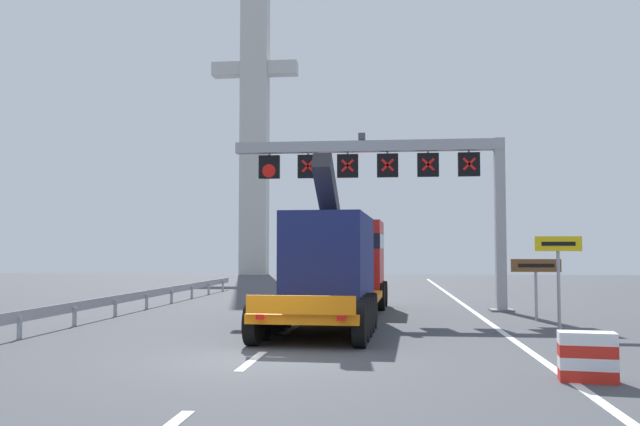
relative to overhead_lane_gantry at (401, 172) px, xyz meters
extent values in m
plane|color=#424449|center=(-3.41, -12.75, -5.60)|extent=(112.00, 112.00, 0.00)
cube|color=silver|center=(-3.48, -12.88, -5.60)|extent=(0.20, 2.60, 0.01)
cube|color=silver|center=(-3.48, -7.01, -5.60)|extent=(0.20, 2.60, 0.01)
cube|color=silver|center=(-3.48, -1.15, -5.60)|extent=(0.20, 2.60, 0.01)
cube|color=silver|center=(-3.48, 4.72, -5.60)|extent=(0.20, 2.60, 0.01)
cube|color=silver|center=(-3.48, 10.59, -5.60)|extent=(0.20, 2.60, 0.01)
cube|color=silver|center=(-3.48, 16.46, -5.60)|extent=(0.20, 2.60, 0.01)
cube|color=silver|center=(-3.48, 22.32, -5.60)|extent=(0.20, 2.60, 0.01)
cube|color=silver|center=(-3.48, 28.19, -5.60)|extent=(0.20, 2.60, 0.01)
cube|color=silver|center=(-3.48, 34.06, -5.60)|extent=(0.20, 2.60, 0.01)
cube|color=silver|center=(-3.48, 39.93, -5.60)|extent=(0.20, 2.60, 0.01)
cube|color=silver|center=(2.79, -0.75, -5.60)|extent=(0.20, 63.00, 0.01)
cube|color=#9EA0A5|center=(3.93, 0.00, -2.13)|extent=(0.40, 0.40, 6.94)
cube|color=slate|center=(3.93, 0.00, -5.56)|extent=(0.90, 0.90, 0.08)
cube|color=#9EA0A5|center=(-1.36, 0.00, 1.09)|extent=(10.99, 0.44, 0.44)
cube|color=#4C4C51|center=(-1.59, 0.00, 1.49)|extent=(0.28, 0.40, 0.28)
cube|color=black|center=(2.73, 0.00, 0.29)|extent=(0.87, 0.24, 0.96)
cube|color=#9EA0A5|center=(2.73, 0.00, 0.82)|extent=(0.08, 0.08, 0.16)
cube|color=red|center=(2.73, -0.13, 0.29)|extent=(0.54, 0.02, 0.54)
cube|color=red|center=(2.73, -0.13, 0.29)|extent=(0.54, 0.02, 0.54)
cube|color=black|center=(1.09, 0.00, 0.29)|extent=(0.87, 0.24, 0.96)
cube|color=#9EA0A5|center=(1.09, 0.00, 0.82)|extent=(0.08, 0.08, 0.16)
cube|color=red|center=(1.09, -0.13, 0.29)|extent=(0.54, 0.02, 0.54)
cube|color=red|center=(1.09, -0.13, 0.29)|extent=(0.54, 0.02, 0.54)
cube|color=black|center=(-0.54, 0.00, 0.29)|extent=(0.87, 0.24, 0.96)
cube|color=#9EA0A5|center=(-0.54, 0.00, 0.82)|extent=(0.08, 0.08, 0.16)
cube|color=red|center=(-0.54, -0.13, 0.29)|extent=(0.54, 0.02, 0.54)
cube|color=red|center=(-0.54, -0.13, 0.29)|extent=(0.54, 0.02, 0.54)
cube|color=black|center=(-2.18, 0.00, 0.29)|extent=(0.87, 0.24, 0.96)
cube|color=#9EA0A5|center=(-2.18, 0.00, 0.82)|extent=(0.08, 0.08, 0.16)
cube|color=red|center=(-2.18, -0.13, 0.29)|extent=(0.54, 0.02, 0.54)
cube|color=red|center=(-2.18, -0.13, 0.29)|extent=(0.54, 0.02, 0.54)
cube|color=black|center=(-3.82, 0.00, 0.29)|extent=(0.87, 0.24, 0.96)
cube|color=#9EA0A5|center=(-3.82, 0.00, 0.82)|extent=(0.08, 0.08, 0.16)
cube|color=red|center=(-3.82, -0.13, 0.29)|extent=(0.54, 0.02, 0.54)
cube|color=red|center=(-3.82, -0.13, 0.29)|extent=(0.54, 0.02, 0.54)
cube|color=black|center=(-5.45, 0.00, 0.29)|extent=(0.87, 0.24, 0.96)
cube|color=#9EA0A5|center=(-5.45, 0.00, 0.82)|extent=(0.08, 0.08, 0.16)
cone|color=red|center=(-5.45, -0.13, 0.12)|extent=(0.55, 0.02, 0.55)
cube|color=orange|center=(-2.39, -6.08, -4.87)|extent=(3.24, 10.51, 0.24)
cube|color=orange|center=(-2.62, -11.36, -4.50)|extent=(2.66, 0.19, 0.44)
cylinder|color=black|center=(-3.94, -10.52, -5.05)|extent=(0.37, 1.11, 1.10)
cylinder|color=black|center=(-1.24, -10.64, -5.05)|extent=(0.37, 1.11, 1.10)
cylinder|color=black|center=(-3.89, -9.47, -5.05)|extent=(0.37, 1.11, 1.10)
cylinder|color=black|center=(-1.19, -9.59, -5.05)|extent=(0.37, 1.11, 1.10)
cylinder|color=black|center=(-3.85, -8.42, -5.05)|extent=(0.37, 1.11, 1.10)
cylinder|color=black|center=(-1.15, -8.54, -5.05)|extent=(0.37, 1.11, 1.10)
cylinder|color=black|center=(-3.80, -7.37, -5.05)|extent=(0.37, 1.11, 1.10)
cylinder|color=black|center=(-1.10, -7.49, -5.05)|extent=(0.37, 1.11, 1.10)
cylinder|color=black|center=(-3.76, -6.33, -5.05)|extent=(0.37, 1.11, 1.10)
cylinder|color=black|center=(-1.06, -6.44, -5.05)|extent=(0.37, 1.11, 1.10)
cube|color=red|center=(-2.09, 1.01, -3.50)|extent=(2.71, 3.31, 3.10)
cube|color=black|center=(-2.09, 1.01, -2.80)|extent=(2.74, 3.33, 0.60)
cylinder|color=black|center=(-3.34, 1.94, -5.05)|extent=(0.39, 1.11, 1.10)
cylinder|color=black|center=(-0.77, 1.83, -5.05)|extent=(0.39, 1.11, 1.10)
cylinder|color=black|center=(-3.43, -0.05, -5.05)|extent=(0.39, 1.11, 1.10)
cylinder|color=black|center=(-0.85, -0.16, -5.05)|extent=(0.39, 1.11, 1.10)
cube|color=navy|center=(-2.38, -5.68, -3.40)|extent=(2.62, 5.82, 2.70)
cube|color=#2D2D33|center=(-2.41, -6.54, -1.45)|extent=(0.69, 2.96, 2.29)
cube|color=red|center=(-3.60, -11.36, -4.80)|extent=(0.20, 0.07, 0.12)
cube|color=red|center=(-1.64, -11.44, -4.80)|extent=(0.20, 0.07, 0.12)
cylinder|color=#9EA0A5|center=(4.60, -6.35, -4.19)|extent=(0.10, 0.10, 2.83)
cube|color=yellow|center=(4.60, -6.41, -3.00)|extent=(1.39, 0.06, 0.45)
cube|color=black|center=(4.60, -6.44, -3.00)|extent=(1.00, 0.01, 0.12)
cylinder|color=#9EA0A5|center=(4.51, -3.64, -4.55)|extent=(0.10, 0.10, 2.11)
cube|color=brown|center=(4.51, -3.70, -3.71)|extent=(1.68, 0.06, 0.44)
cube|color=black|center=(4.51, -3.73, -3.71)|extent=(1.21, 0.01, 0.12)
cube|color=red|center=(3.08, -14.49, -5.49)|extent=(1.06, 0.63, 0.23)
cube|color=white|center=(3.08, -14.49, -5.26)|extent=(1.06, 0.63, 0.22)
cube|color=red|center=(3.08, -14.49, -5.04)|extent=(1.06, 0.63, 0.23)
cube|color=white|center=(3.08, -14.49, -4.81)|extent=(1.06, 0.63, 0.23)
cube|color=#999EA3|center=(-10.53, -0.49, -5.00)|extent=(0.04, 28.52, 0.32)
cube|color=#999EA3|center=(-10.47, -10.00, -5.30)|extent=(0.10, 0.10, 0.60)
cube|color=#999EA3|center=(-10.47, -6.83, -5.30)|extent=(0.10, 0.10, 0.60)
cube|color=#999EA3|center=(-10.47, -3.66, -5.30)|extent=(0.10, 0.10, 0.60)
cube|color=#999EA3|center=(-10.47, -0.49, -5.30)|extent=(0.10, 0.10, 0.60)
cube|color=#999EA3|center=(-10.47, 2.68, -5.30)|extent=(0.10, 0.10, 0.60)
cube|color=#999EA3|center=(-10.47, 5.85, -5.30)|extent=(0.10, 0.10, 0.60)
cube|color=#999EA3|center=(-10.47, 9.02, -5.30)|extent=(0.10, 0.10, 0.60)
cube|color=#999EA3|center=(-10.47, 12.18, -5.30)|extent=(0.10, 0.10, 0.60)
cube|color=#B7B7B2|center=(-14.40, 40.61, 11.75)|extent=(2.80, 2.00, 34.71)
cube|color=#B7B7B2|center=(-14.40, 40.61, 15.92)|extent=(9.00, 1.60, 1.40)
camera|label=1|loc=(-0.51, -27.19, -3.24)|focal=37.36mm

